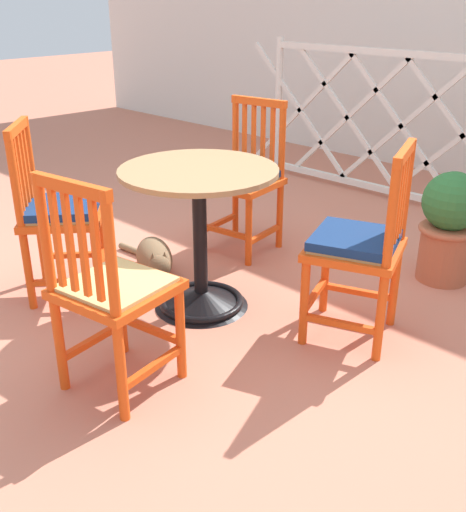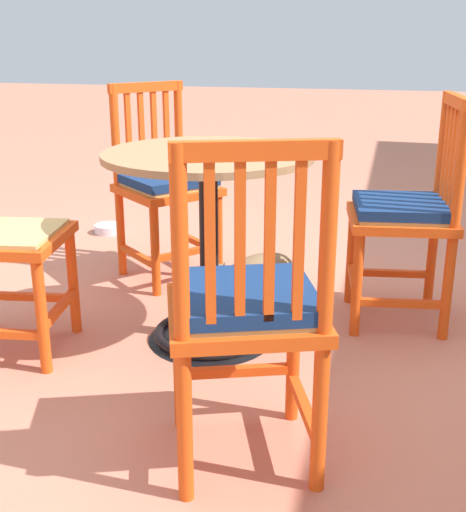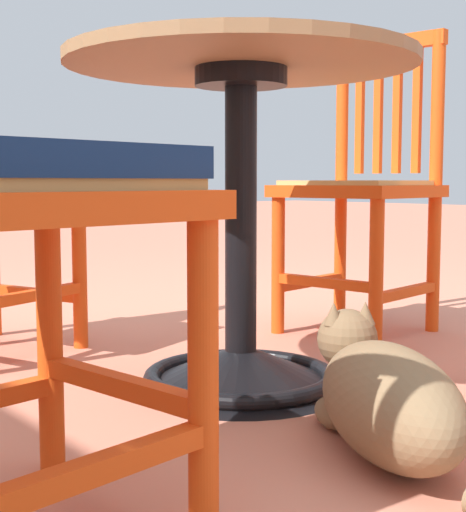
{
  "view_description": "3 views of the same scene",
  "coord_description": "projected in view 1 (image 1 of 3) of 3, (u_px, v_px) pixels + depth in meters",
  "views": [
    {
      "loc": [
        2.07,
        -1.8,
        1.5
      ],
      "look_at": [
        0.23,
        0.12,
        0.32
      ],
      "focal_mm": 42.46,
      "sensor_mm": 36.0,
      "label": 1
    },
    {
      "loc": [
        2.32,
        0.72,
        1.13
      ],
      "look_at": [
        0.24,
        0.22,
        0.41
      ],
      "focal_mm": 46.89,
      "sensor_mm": 36.0,
      "label": 2
    },
    {
      "loc": [
        -1.2,
        1.15,
        0.46
      ],
      "look_at": [
        0.22,
        -0.04,
        0.28
      ],
      "focal_mm": 52.52,
      "sensor_mm": 36.0,
      "label": 3
    }
  ],
  "objects": [
    {
      "name": "ground_plane",
      "position": [
        184.0,
        308.0,
        3.1
      ],
      "size": [
        24.0,
        24.0,
        0.0
      ],
      "primitive_type": "plane",
      "color": "#C6755B"
    },
    {
      "name": "tabby_cat",
      "position": [
        155.0,
        260.0,
        3.42
      ],
      "size": [
        0.71,
        0.4,
        0.23
      ],
      "color": "brown",
      "rests_on": "ground_plane"
    },
    {
      "name": "terracotta_planter",
      "position": [
        449.0,
        224.0,
        3.29
      ],
      "size": [
        0.32,
        0.32,
        0.62
      ],
      "color": "#B25B3D",
      "rests_on": "ground_plane"
    },
    {
      "name": "orange_chair_facing_out",
      "position": [
        244.0,
        180.0,
        3.65
      ],
      "size": [
        0.45,
        0.45,
        0.91
      ],
      "color": "#E04C14",
      "rests_on": "ground_plane"
    },
    {
      "name": "orange_chair_by_planter",
      "position": [
        59.0,
        214.0,
        3.09
      ],
      "size": [
        0.56,
        0.56,
        0.91
      ],
      "color": "#E04C14",
      "rests_on": "ground_plane"
    },
    {
      "name": "orange_chair_at_corner",
      "position": [
        360.0,
        247.0,
        2.69
      ],
      "size": [
        0.51,
        0.51,
        0.91
      ],
      "color": "#E04C14",
      "rests_on": "ground_plane"
    },
    {
      "name": "orange_chair_near_fence",
      "position": [
        111.0,
        292.0,
        2.32
      ],
      "size": [
        0.45,
        0.45,
        0.91
      ],
      "color": "#E04C14",
      "rests_on": "ground_plane"
    },
    {
      "name": "cafe_table",
      "position": [
        200.0,
        255.0,
        3.01
      ],
      "size": [
        0.76,
        0.76,
        0.73
      ],
      "color": "black",
      "rests_on": "ground_plane"
    },
    {
      "name": "lattice_fence_panel",
      "position": [
        463.0,
        136.0,
        4.19
      ],
      "size": [
        3.89,
        0.06,
        1.14
      ],
      "color": "silver",
      "rests_on": "ground_plane"
    }
  ]
}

